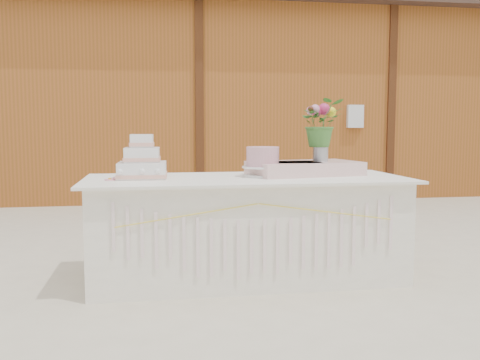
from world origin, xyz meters
name	(u,v)px	position (x,y,z in m)	size (l,w,h in m)	color
ground	(246,277)	(0.00, 0.00, 0.00)	(80.00, 80.00, 0.00)	beige
barn	(189,97)	(-0.01, 5.99, 1.68)	(12.60, 4.60, 3.30)	#954C1F
cake_table	(247,228)	(0.00, 0.00, 0.39)	(2.40, 1.00, 0.77)	white
wedding_cake	(142,163)	(-0.77, 0.07, 0.88)	(0.37, 0.37, 0.32)	white
pink_cake_stand	(263,160)	(0.13, 0.03, 0.90)	(0.31, 0.31, 0.23)	white
satin_runner	(304,168)	(0.49, 0.13, 0.82)	(0.84, 0.48, 0.11)	beige
flower_vase	(320,151)	(0.61, 0.11, 0.96)	(0.12, 0.12, 0.16)	#BCBCC1
bouquet	(321,117)	(0.61, 0.11, 1.23)	(0.34, 0.29, 0.38)	#3C712D
loose_flowers	(114,178)	(-0.97, 0.02, 0.78)	(0.15, 0.36, 0.02)	pink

